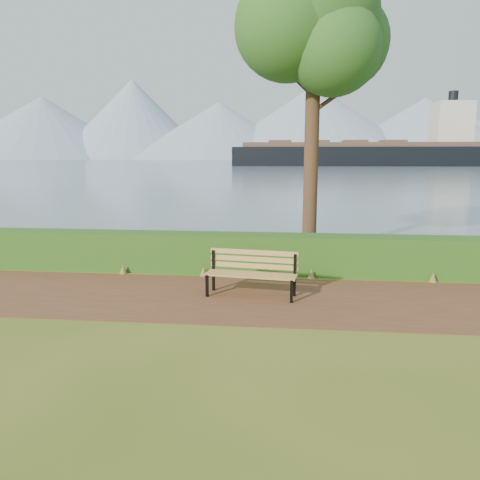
# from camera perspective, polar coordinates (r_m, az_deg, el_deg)

# --- Properties ---
(ground) EXTENTS (140.00, 140.00, 0.00)m
(ground) POSITION_cam_1_polar(r_m,az_deg,el_deg) (9.79, -0.29, -7.60)
(ground) COLOR #495D1A
(ground) RESTS_ON ground
(path) EXTENTS (40.00, 3.40, 0.01)m
(path) POSITION_cam_1_polar(r_m,az_deg,el_deg) (10.08, -0.10, -7.06)
(path) COLOR #55311D
(path) RESTS_ON ground
(hedge) EXTENTS (32.00, 0.85, 1.00)m
(hedge) POSITION_cam_1_polar(r_m,az_deg,el_deg) (12.17, 1.07, -1.62)
(hedge) COLOR #214C15
(hedge) RESTS_ON ground
(water) EXTENTS (700.00, 510.00, 0.00)m
(water) POSITION_cam_1_polar(r_m,az_deg,el_deg) (269.28, 5.97, 9.54)
(water) COLOR slate
(water) RESTS_ON ground
(mountains) EXTENTS (585.00, 190.00, 70.00)m
(mountains) POSITION_cam_1_polar(r_m,az_deg,el_deg) (416.18, 4.83, 13.59)
(mountains) COLOR #8094AB
(mountains) RESTS_ON ground
(bench) EXTENTS (2.01, 0.83, 0.98)m
(bench) POSITION_cam_1_polar(r_m,az_deg,el_deg) (10.13, 1.46, -3.69)
(bench) COLOR black
(bench) RESTS_ON ground
(tree) EXTENTS (4.33, 3.77, 8.89)m
(tree) POSITION_cam_1_polar(r_m,az_deg,el_deg) (14.31, 9.08, 24.70)
(tree) COLOR #3E2619
(tree) RESTS_ON ground
(cargo_ship) EXTENTS (78.24, 15.21, 23.63)m
(cargo_ship) POSITION_cam_1_polar(r_m,az_deg,el_deg) (147.17, 15.87, 10.05)
(cargo_ship) COLOR black
(cargo_ship) RESTS_ON ground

